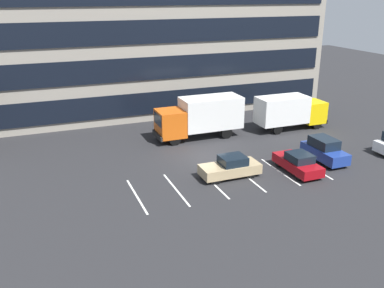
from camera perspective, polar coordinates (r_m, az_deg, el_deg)
name	(u,v)px	position (r m, az deg, el deg)	size (l,w,h in m)	color
ground_plane	(206,159)	(34.78, 1.89, -1.99)	(120.00, 120.00, 0.00)	#262628
office_building	(144,45)	(49.59, -6.47, 13.10)	(39.80, 12.25, 14.40)	gray
lot_markings	(230,180)	(31.05, 5.19, -4.85)	(14.14, 5.40, 0.01)	silver
box_truck_yellow	(290,111)	(42.82, 13.03, 4.40)	(7.27, 2.41, 3.37)	yellow
box_truck_orange	(201,116)	(39.19, 1.17, 3.84)	(8.14, 2.69, 3.77)	#D85914
sedan_tan	(230,167)	(31.34, 5.20, -3.12)	(4.44, 1.86, 1.59)	tan
sedan_maroon	(298,163)	(33.00, 14.06, -2.48)	(1.81, 4.32, 1.55)	maroon
suv_navy	(324,150)	(35.68, 17.39, -0.78)	(1.77, 4.18, 1.89)	navy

